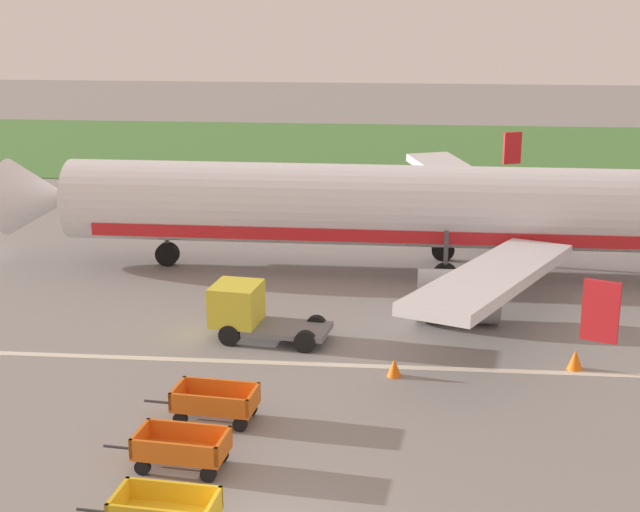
{
  "coord_description": "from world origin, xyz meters",
  "views": [
    {
      "loc": [
        3.27,
        -19.76,
        12.94
      ],
      "look_at": [
        -0.02,
        15.73,
        2.8
      ],
      "focal_mm": 54.16,
      "sensor_mm": 36.0,
      "label": 1
    }
  ],
  "objects_px": {
    "traffic_cone_near_plane": "(575,360)",
    "service_truck_beside_carts": "(249,311)",
    "baggage_cart_fourth_in_row": "(215,402)",
    "baggage_cart_third_in_row": "(181,448)",
    "airplane": "(413,208)",
    "traffic_cone_mid_apron": "(394,367)"
  },
  "relations": [
    {
      "from": "airplane",
      "to": "baggage_cart_third_in_row",
      "type": "xyz_separation_m",
      "value": [
        -6.31,
        -19.34,
        -2.45
      ]
    },
    {
      "from": "baggage_cart_third_in_row",
      "to": "service_truck_beside_carts",
      "type": "relative_size",
      "value": 0.79
    },
    {
      "from": "baggage_cart_fourth_in_row",
      "to": "service_truck_beside_carts",
      "type": "height_order",
      "value": "service_truck_beside_carts"
    },
    {
      "from": "baggage_cart_fourth_in_row",
      "to": "traffic_cone_mid_apron",
      "type": "distance_m",
      "value": 6.69
    },
    {
      "from": "airplane",
      "to": "traffic_cone_mid_apron",
      "type": "xyz_separation_m",
      "value": [
        -0.58,
        -12.32,
        -2.73
      ]
    },
    {
      "from": "traffic_cone_mid_apron",
      "to": "baggage_cart_fourth_in_row",
      "type": "bearing_deg",
      "value": -143.81
    },
    {
      "from": "baggage_cart_fourth_in_row",
      "to": "service_truck_beside_carts",
      "type": "relative_size",
      "value": 0.79
    },
    {
      "from": "service_truck_beside_carts",
      "to": "traffic_cone_near_plane",
      "type": "relative_size",
      "value": 6.36
    },
    {
      "from": "baggage_cart_third_in_row",
      "to": "traffic_cone_mid_apron",
      "type": "distance_m",
      "value": 9.06
    },
    {
      "from": "baggage_cart_third_in_row",
      "to": "service_truck_beside_carts",
      "type": "height_order",
      "value": "service_truck_beside_carts"
    },
    {
      "from": "baggage_cart_third_in_row",
      "to": "baggage_cart_fourth_in_row",
      "type": "height_order",
      "value": "same"
    },
    {
      "from": "baggage_cart_fourth_in_row",
      "to": "service_truck_beside_carts",
      "type": "xyz_separation_m",
      "value": [
        -0.1,
        7.08,
        0.5
      ]
    },
    {
      "from": "baggage_cart_third_in_row",
      "to": "traffic_cone_mid_apron",
      "type": "bearing_deg",
      "value": 50.8
    },
    {
      "from": "baggage_cart_third_in_row",
      "to": "traffic_cone_near_plane",
      "type": "height_order",
      "value": "baggage_cart_third_in_row"
    },
    {
      "from": "service_truck_beside_carts",
      "to": "traffic_cone_mid_apron",
      "type": "height_order",
      "value": "service_truck_beside_carts"
    },
    {
      "from": "airplane",
      "to": "traffic_cone_mid_apron",
      "type": "relative_size",
      "value": 57.98
    },
    {
      "from": "baggage_cart_fourth_in_row",
      "to": "baggage_cart_third_in_row",
      "type": "bearing_deg",
      "value": -96.09
    },
    {
      "from": "baggage_cart_third_in_row",
      "to": "service_truck_beside_carts",
      "type": "xyz_separation_m",
      "value": [
        0.23,
        10.15,
        0.5
      ]
    },
    {
      "from": "traffic_cone_near_plane",
      "to": "service_truck_beside_carts",
      "type": "bearing_deg",
      "value": 170.55
    },
    {
      "from": "airplane",
      "to": "baggage_cart_fourth_in_row",
      "type": "bearing_deg",
      "value": -110.18
    },
    {
      "from": "service_truck_beside_carts",
      "to": "traffic_cone_near_plane",
      "type": "distance_m",
      "value": 11.91
    },
    {
      "from": "baggage_cart_third_in_row",
      "to": "airplane",
      "type": "bearing_deg",
      "value": 71.93
    }
  ]
}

